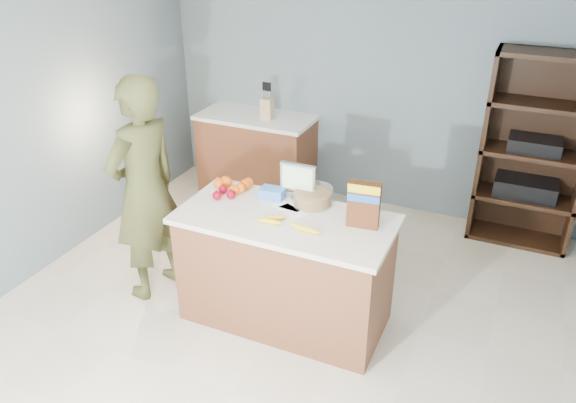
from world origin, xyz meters
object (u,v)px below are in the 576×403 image
at_px(tv, 298,179).
at_px(cereal_box, 364,202).
at_px(person, 145,191).
at_px(shelving_unit, 532,154).
at_px(counter_peninsula, 285,273).

height_order(tv, cereal_box, cereal_box).
height_order(person, tv, person).
bearing_deg(person, tv, 120.02).
height_order(shelving_unit, tv, shelving_unit).
height_order(counter_peninsula, person, person).
bearing_deg(counter_peninsula, person, -176.03).
distance_m(tv, cereal_box, 0.61).
xyz_separation_m(counter_peninsula, cereal_box, (0.54, 0.10, 0.68)).
relative_size(counter_peninsula, shelving_unit, 0.87).
bearing_deg(shelving_unit, counter_peninsula, -127.11).
relative_size(counter_peninsula, person, 0.86).
distance_m(shelving_unit, cereal_box, 2.21).
distance_m(shelving_unit, person, 3.45).
bearing_deg(tv, cereal_box, -19.85).
height_order(shelving_unit, person, person).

